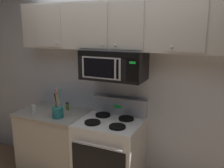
{
  "coord_description": "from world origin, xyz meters",
  "views": [
    {
      "loc": [
        1.18,
        -2.14,
        2.03
      ],
      "look_at": [
        0.0,
        0.49,
        1.35
      ],
      "focal_mm": 39.85,
      "sensor_mm": 36.0,
      "label": 1
    }
  ],
  "objects_px": {
    "over_range_microwave": "(114,65)",
    "stove_range": "(110,154)",
    "utensil_crock_teal": "(58,110)",
    "spice_jar": "(67,106)",
    "salt_shaker": "(34,109)"
  },
  "relations": [
    {
      "from": "stove_range",
      "to": "over_range_microwave",
      "type": "relative_size",
      "value": 1.47
    },
    {
      "from": "spice_jar",
      "to": "stove_range",
      "type": "bearing_deg",
      "value": -12.57
    },
    {
      "from": "utensil_crock_teal",
      "to": "spice_jar",
      "type": "xyz_separation_m",
      "value": [
        -0.07,
        0.32,
        -0.05
      ]
    },
    {
      "from": "utensil_crock_teal",
      "to": "salt_shaker",
      "type": "distance_m",
      "value": 0.38
    },
    {
      "from": "stove_range",
      "to": "utensil_crock_teal",
      "type": "distance_m",
      "value": 0.85
    },
    {
      "from": "stove_range",
      "to": "salt_shaker",
      "type": "height_order",
      "value": "stove_range"
    },
    {
      "from": "utensil_crock_teal",
      "to": "salt_shaker",
      "type": "bearing_deg",
      "value": -179.23
    },
    {
      "from": "stove_range",
      "to": "utensil_crock_teal",
      "type": "xyz_separation_m",
      "value": [
        -0.65,
        -0.16,
        0.53
      ]
    },
    {
      "from": "over_range_microwave",
      "to": "salt_shaker",
      "type": "relative_size",
      "value": 6.32
    },
    {
      "from": "utensil_crock_teal",
      "to": "over_range_microwave",
      "type": "bearing_deg",
      "value": 22.8
    },
    {
      "from": "stove_range",
      "to": "salt_shaker",
      "type": "xyz_separation_m",
      "value": [
        -1.03,
        -0.16,
        0.49
      ]
    },
    {
      "from": "stove_range",
      "to": "utensil_crock_teal",
      "type": "relative_size",
      "value": 2.9
    },
    {
      "from": "over_range_microwave",
      "to": "stove_range",
      "type": "bearing_deg",
      "value": -89.86
    },
    {
      "from": "over_range_microwave",
      "to": "spice_jar",
      "type": "relative_size",
      "value": 7.7
    },
    {
      "from": "stove_range",
      "to": "spice_jar",
      "type": "relative_size",
      "value": 11.35
    }
  ]
}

